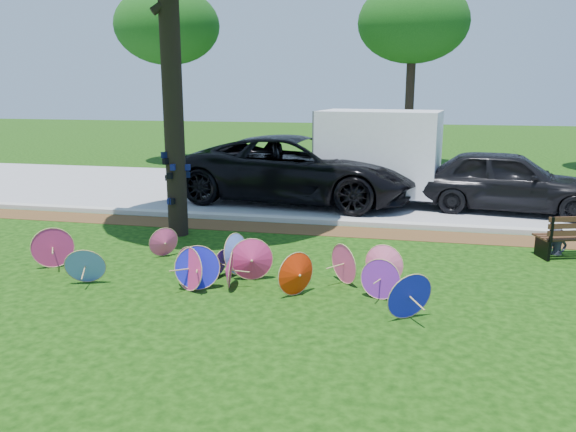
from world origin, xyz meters
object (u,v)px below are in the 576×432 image
(parasol_pile, at_px, (239,264))
(cargo_trailer, at_px, (379,152))
(dark_pickup, at_px, (507,181))
(black_van, at_px, (298,169))
(person_left, at_px, (559,228))

(parasol_pile, bearing_deg, cargo_trailer, 76.19)
(parasol_pile, distance_m, dark_pickup, 8.87)
(parasol_pile, height_order, cargo_trailer, cargo_trailer)
(black_van, distance_m, cargo_trailer, 2.41)
(parasol_pile, distance_m, black_van, 7.25)
(parasol_pile, relative_size, person_left, 6.65)
(dark_pickup, distance_m, person_left, 4.08)
(parasol_pile, distance_m, person_left, 6.48)
(dark_pickup, bearing_deg, cargo_trailer, 87.55)
(parasol_pile, xyz_separation_m, person_left, (5.73, 3.02, 0.18))
(black_van, height_order, person_left, black_van)
(black_van, distance_m, person_left, 7.45)
(cargo_trailer, bearing_deg, person_left, -43.16)
(dark_pickup, bearing_deg, person_left, -166.55)
(dark_pickup, bearing_deg, parasol_pile, 150.87)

